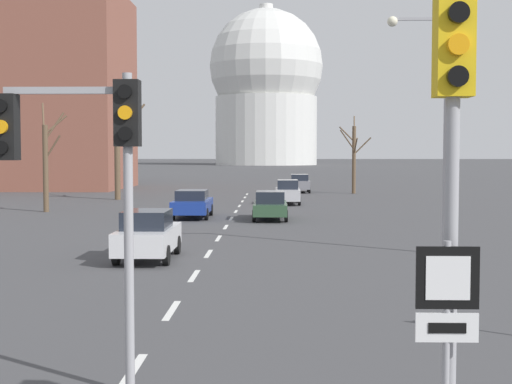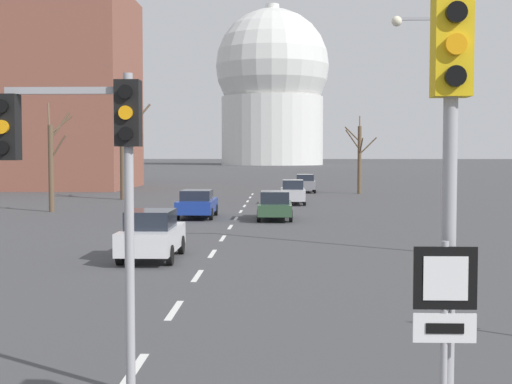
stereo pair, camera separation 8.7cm
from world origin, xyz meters
The scene contains 26 objects.
lane_stripe_1 centered at (0.00, 7.96, 0.00)m, with size 0.16×2.00×0.01m, color silver.
lane_stripe_2 centered at (0.00, 12.46, 0.00)m, with size 0.16×2.00×0.01m, color silver.
lane_stripe_3 centered at (0.00, 16.96, 0.00)m, with size 0.16×2.00×0.01m, color silver.
lane_stripe_4 centered at (0.00, 21.46, 0.00)m, with size 0.16×2.00×0.01m, color silver.
lane_stripe_5 centered at (0.00, 25.96, 0.00)m, with size 0.16×2.00×0.01m, color silver.
lane_stripe_6 centered at (0.00, 30.46, 0.00)m, with size 0.16×2.00×0.01m, color silver.
lane_stripe_7 centered at (0.00, 34.96, 0.00)m, with size 0.16×2.00×0.01m, color silver.
lane_stripe_8 centered at (0.00, 39.46, 0.00)m, with size 0.16×2.00×0.01m, color silver.
lane_stripe_9 centered at (0.00, 43.96, 0.00)m, with size 0.16×2.00×0.01m, color silver.
lane_stripe_10 centered at (0.00, 48.46, 0.00)m, with size 0.16×2.00×0.01m, color silver.
lane_stripe_11 centered at (0.00, 52.96, 0.00)m, with size 0.16×2.00×0.01m, color silver.
lane_stripe_12 centered at (0.00, 57.46, 0.00)m, with size 0.16×2.00×0.01m, color silver.
traffic_signal_near_right centered at (4.03, 3.62, 3.59)m, with size 0.36×0.34×5.15m.
traffic_signal_centre_tall centered at (-0.46, 6.94, 3.56)m, with size 2.16×0.34×4.70m.
route_sign_post centered at (3.95, 3.42, 1.86)m, with size 0.60×0.08×2.71m.
street_lamp_right centered at (7.90, 21.67, 5.07)m, with size 2.15×0.36×8.27m.
sedan_near_left centered at (-2.14, 35.21, 0.79)m, with size 1.96×4.49×1.53m.
sedan_near_right centered at (3.24, 45.75, 0.84)m, with size 1.71×4.50×1.69m.
sedan_mid_centre centered at (4.58, 60.21, 0.83)m, with size 1.83×4.13×1.63m.
sedan_far_left centered at (-1.88, 20.04, 0.83)m, with size 1.77×4.09×1.66m.
sedan_far_right centered at (2.11, 34.25, 0.77)m, with size 1.81×4.39×1.53m.
bare_tree_left_near centered at (-11.33, 38.96, 2.99)m, with size 1.90×1.79×6.64m.
bare_tree_right_near centered at (9.23, 58.60, 3.25)m, with size 2.82×3.05×6.79m.
bare_tree_left_far centered at (-9.48, 50.20, 3.39)m, with size 2.65×3.01×7.28m.
capitol_dome centered at (0.00, 206.25, 22.73)m, with size 33.04×33.04×46.67m.
apartment_block_left centered at (-21.55, 67.04, 9.62)m, with size 18.00×14.00×19.23m, color brown.
Camera 2 is at (2.38, -3.35, 3.55)m, focal length 50.00 mm.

